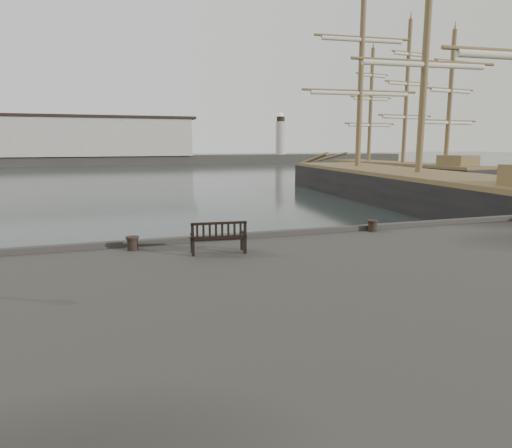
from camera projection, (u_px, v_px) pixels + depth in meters
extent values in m
plane|color=black|center=(246.00, 280.00, 16.25)|extent=(400.00, 400.00, 0.00)
cube|color=#383530|center=(122.00, 160.00, 101.85)|extent=(140.00, 8.00, 2.00)
cube|color=#AEA9A1|center=(83.00, 137.00, 98.44)|extent=(46.00, 9.00, 8.00)
cube|color=black|center=(81.00, 117.00, 97.69)|extent=(48.00, 9.50, 0.60)
cylinder|color=#AEA9A1|center=(281.00, 138.00, 112.99)|extent=(2.40, 2.40, 8.00)
sphere|color=silver|center=(281.00, 116.00, 112.04)|extent=(1.61, 1.61, 1.61)
cube|color=black|center=(218.00, 238.00, 13.60)|extent=(1.70, 0.73, 0.04)
cube|color=black|center=(219.00, 232.00, 13.32)|extent=(1.65, 0.23, 0.49)
cube|color=black|center=(218.00, 246.00, 13.64)|extent=(1.59, 0.64, 0.45)
cylinder|color=black|center=(133.00, 243.00, 14.00)|extent=(0.51, 0.51, 0.42)
cylinder|color=black|center=(372.00, 226.00, 16.98)|extent=(0.52, 0.52, 0.42)
cube|color=black|center=(417.00, 200.00, 36.09)|extent=(10.76, 38.27, 3.78)
cube|color=brown|center=(418.00, 174.00, 35.73)|extent=(10.32, 37.48, 0.30)
cylinder|color=brown|center=(428.00, 9.00, 33.61)|extent=(0.53, 0.53, 24.54)
cylinder|color=brown|center=(362.00, 56.00, 43.97)|extent=(0.53, 0.53, 21.60)
cube|color=black|center=(402.00, 179.00, 57.90)|extent=(7.69, 24.71, 3.47)
cube|color=brown|center=(403.00, 164.00, 57.57)|extent=(7.38, 24.20, 0.30)
cylinder|color=brown|center=(450.00, 100.00, 50.22)|extent=(0.49, 0.49, 14.76)
cylinder|color=brown|center=(407.00, 94.00, 56.08)|extent=(0.49, 0.49, 17.36)
cylinder|color=brown|center=(371.00, 107.00, 62.35)|extent=(0.49, 0.49, 15.28)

